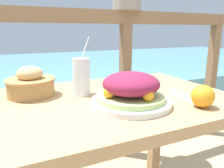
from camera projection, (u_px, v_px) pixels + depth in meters
patio_table at (101, 123)px, 0.91m from camera, size 1.11×0.70×0.72m
railing_fence at (64, 61)px, 1.43m from camera, size 2.80×0.08×1.12m
sea_backdrop at (33, 77)px, 3.77m from camera, size 12.00×4.00×0.41m
salad_plate at (131, 91)px, 0.80m from camera, size 0.30×0.30×0.12m
drink_glass at (81, 77)px, 0.92m from camera, size 0.09×0.07×0.24m
bread_basket at (31, 84)px, 0.91m from camera, size 0.20×0.20×0.13m
fork at (185, 99)px, 0.87m from camera, size 0.02×0.18×0.00m
knife at (183, 95)px, 0.93m from camera, size 0.03×0.18×0.00m
orange_near_basket at (203, 96)px, 0.78m from camera, size 0.08×0.08×0.08m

